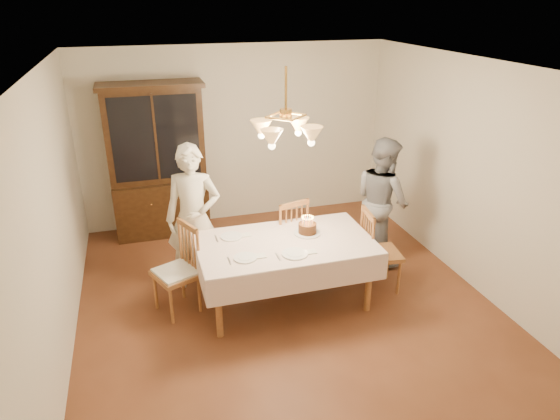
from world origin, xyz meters
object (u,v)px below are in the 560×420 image
object	(u,v)px
chair_far_side	(286,239)
birthday_cake	(307,229)
china_hutch	(158,164)
elderly_woman	(194,218)
dining_table	(285,248)

from	to	relation	value
chair_far_side	birthday_cake	size ratio (longest dim) A/B	3.33
china_hutch	birthday_cake	world-z (taller)	china_hutch
birthday_cake	chair_far_side	bearing A→B (deg)	99.15
china_hutch	elderly_woman	distance (m)	1.64
dining_table	china_hutch	bearing A→B (deg)	117.56
china_hutch	birthday_cake	xyz separation A→B (m)	(1.47, -2.13, -0.23)
china_hutch	chair_far_side	bearing A→B (deg)	-49.03
chair_far_side	dining_table	bearing A→B (deg)	-107.73
chair_far_side	china_hutch	bearing A→B (deg)	130.97
chair_far_side	elderly_woman	size ratio (longest dim) A/B	0.58
elderly_woman	birthday_cake	size ratio (longest dim) A/B	5.79
dining_table	chair_far_side	size ratio (longest dim) A/B	1.90
china_hutch	chair_far_side	world-z (taller)	china_hutch
dining_table	chair_far_side	world-z (taller)	chair_far_side
dining_table	china_hutch	distance (m)	2.57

